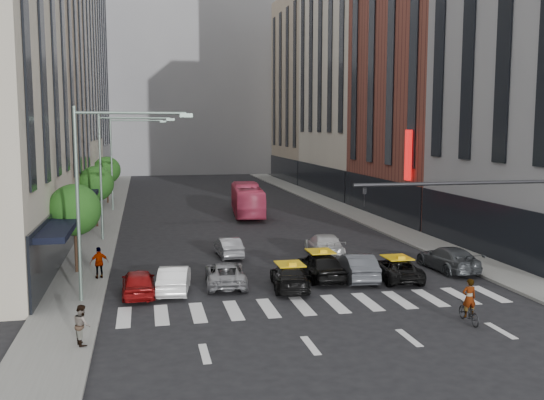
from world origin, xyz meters
TOP-DOWN VIEW (x-y plane):
  - ground at (0.00, 0.00)m, footprint 160.00×160.00m
  - sidewalk_left at (-11.50, 30.00)m, footprint 3.00×96.00m
  - sidewalk_right at (11.50, 30.00)m, footprint 3.00×96.00m
  - building_left_b at (-17.00, 28.00)m, footprint 8.00×16.00m
  - building_left_c at (-17.00, 46.00)m, footprint 8.00×20.00m
  - building_left_d at (-17.00, 65.00)m, footprint 8.00×18.00m
  - building_right_b at (17.00, 27.00)m, footprint 8.00×18.00m
  - building_right_c at (17.00, 46.00)m, footprint 8.00×20.00m
  - building_right_d at (17.00, 65.00)m, footprint 8.00×18.00m
  - building_far at (0.00, 85.00)m, footprint 30.00×10.00m
  - tree_near at (-11.80, 10.00)m, footprint 2.88×2.88m
  - tree_mid at (-11.80, 26.00)m, footprint 2.88×2.88m
  - tree_far at (-11.80, 42.00)m, footprint 2.88×2.88m
  - streetlamp_near at (-10.04, 4.00)m, footprint 5.38×0.25m
  - streetlamp_mid at (-10.04, 20.00)m, footprint 5.38×0.25m
  - streetlamp_far at (-10.04, 36.00)m, footprint 5.38×0.25m
  - traffic_signal at (7.69, -1.00)m, footprint 10.10×0.20m
  - liberty_sign at (12.60, 20.00)m, footprint 0.30×0.70m
  - car_red at (-8.39, 4.83)m, footprint 1.64×3.94m
  - car_white_front at (-6.64, 5.16)m, footprint 1.95×4.24m
  - car_silver at (-3.95, 5.89)m, footprint 2.38×4.57m
  - taxi_left at (-0.85, 4.53)m, footprint 2.32×4.57m
  - taxi_center at (1.23, 6.08)m, footprint 1.89×4.51m
  - car_grey_mid at (3.15, 5.63)m, footprint 2.03×4.58m
  - taxi_right at (5.26, 5.14)m, footprint 2.48×4.52m
  - car_grey_curb at (9.00, 6.49)m, footprint 2.19×4.88m
  - car_row2_left at (-2.84, 12.93)m, footprint 1.55×3.86m
  - car_row2_right at (3.17, 11.63)m, footprint 2.69×5.27m
  - bus at (1.41, 30.42)m, footprint 3.49×10.76m
  - motorcycle at (5.23, -2.31)m, footprint 0.71×1.79m
  - rider at (5.23, -2.31)m, footprint 0.63×0.43m
  - pedestrian_near at (-10.40, -2.00)m, footprint 0.79×0.89m
  - pedestrian_far at (-10.45, 8.23)m, footprint 1.07×0.68m

SIDE VIEW (x-z plane):
  - ground at x=0.00m, z-range 0.00..0.00m
  - sidewalk_left at x=-11.50m, z-range 0.00..0.15m
  - sidewalk_right at x=11.50m, z-range 0.00..0.15m
  - motorcycle at x=5.23m, z-range 0.00..0.92m
  - taxi_right at x=5.26m, z-range 0.00..1.20m
  - car_silver at x=-3.95m, z-range 0.00..1.23m
  - car_row2_left at x=-2.84m, z-range 0.00..1.25m
  - taxi_left at x=-0.85m, z-range 0.00..1.27m
  - car_red at x=-8.39m, z-range 0.00..1.33m
  - car_white_front at x=-6.64m, z-range 0.00..1.35m
  - car_grey_curb at x=9.00m, z-range 0.00..1.39m
  - car_grey_mid at x=3.15m, z-range 0.00..1.46m
  - car_row2_right at x=3.17m, z-range 0.00..1.46m
  - taxi_center at x=1.23m, z-range 0.00..1.52m
  - pedestrian_near at x=-10.40m, z-range 0.15..1.67m
  - pedestrian_far at x=-10.45m, z-range 0.15..1.85m
  - bus at x=1.41m, z-range 0.00..2.94m
  - rider at x=5.23m, z-range 0.92..2.58m
  - tree_near at x=-11.80m, z-range 1.18..6.13m
  - tree_mid at x=-11.80m, z-range 1.18..6.13m
  - tree_far at x=-11.80m, z-range 1.18..6.13m
  - traffic_signal at x=7.69m, z-range 1.47..7.47m
  - streetlamp_near at x=-10.04m, z-range 1.40..10.40m
  - streetlamp_mid at x=-10.04m, z-range 1.40..10.40m
  - streetlamp_far at x=-10.04m, z-range 1.40..10.40m
  - liberty_sign at x=12.60m, z-range 4.00..8.00m
  - building_left_b at x=-17.00m, z-range 0.00..24.00m
  - building_right_b at x=17.00m, z-range 0.00..26.00m
  - building_right_d at x=17.00m, z-range 0.00..28.00m
  - building_left_d at x=-17.00m, z-range 0.00..30.00m
  - building_left_c at x=-17.00m, z-range 0.00..36.00m
  - building_far at x=0.00m, z-range 0.00..36.00m
  - building_right_c at x=17.00m, z-range 0.00..40.00m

